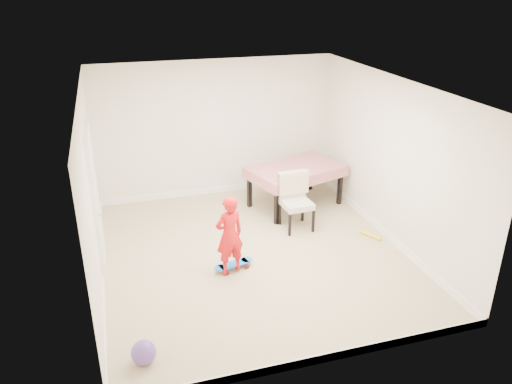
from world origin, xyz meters
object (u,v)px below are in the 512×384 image
object	(u,v)px
dining_chair	(297,202)
skateboard	(234,266)
child	(229,237)
balloon	(144,353)
dining_table	(295,186)

from	to	relation	value
dining_chair	skateboard	distance (m)	1.70
dining_chair	skateboard	size ratio (longest dim) A/B	1.59
skateboard	child	bearing A→B (deg)	-143.92
balloon	dining_table	bearing A→B (deg)	47.98
skateboard	dining_chair	bearing A→B (deg)	21.33
balloon	child	bearing A→B (deg)	47.84
dining_table	balloon	world-z (taller)	dining_table
dining_table	dining_chair	distance (m)	0.93
skateboard	balloon	bearing A→B (deg)	-145.94
dining_chair	balloon	xyz separation A→B (m)	(-2.77, -2.54, -0.34)
child	balloon	size ratio (longest dim) A/B	4.19
child	skateboard	bearing A→B (deg)	-144.97
dining_table	child	bearing A→B (deg)	-149.51
dining_table	skateboard	bearing A→B (deg)	-149.60
dining_table	dining_chair	xyz separation A→B (m)	(-0.30, -0.88, 0.09)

